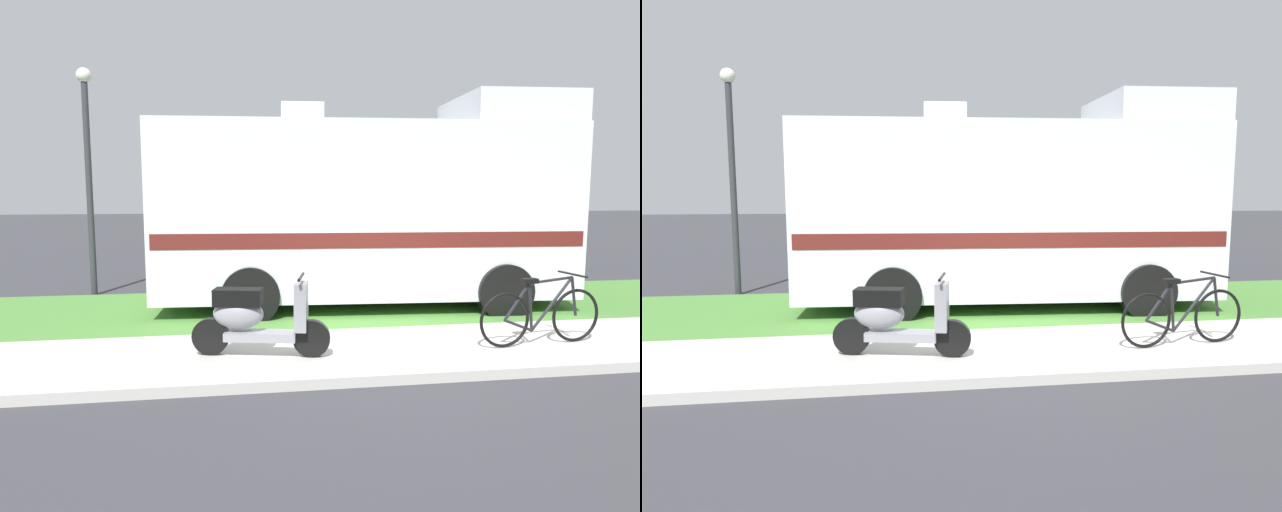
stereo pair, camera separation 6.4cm
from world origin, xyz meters
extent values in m
plane|color=#38383D|center=(0.00, 0.00, 0.00)|extent=(80.00, 80.00, 0.00)
cube|color=beige|center=(0.00, -1.20, 0.06)|extent=(24.00, 2.00, 0.12)
cube|color=#4C8438|center=(0.00, 1.50, 0.04)|extent=(24.00, 3.40, 0.08)
cube|color=silver|center=(0.43, 1.73, 1.72)|extent=(7.03, 2.79, 2.84)
cube|color=silver|center=(2.97, 1.57, 3.39)|extent=(1.94, 2.34, 0.50)
cube|color=#591E19|center=(0.43, 1.73, 1.29)|extent=(6.89, 2.80, 0.24)
cube|color=black|center=(3.85, 1.51, 2.22)|extent=(0.21, 1.99, 0.90)
cube|color=silver|center=(-0.60, 1.80, 3.32)|extent=(0.74, 0.64, 0.36)
cylinder|color=black|center=(2.64, 2.71, 0.45)|extent=(0.92, 0.34, 0.90)
cylinder|color=black|center=(2.49, 0.48, 0.45)|extent=(0.92, 0.34, 0.90)
cylinder|color=black|center=(-1.39, 2.98, 0.45)|extent=(0.92, 0.34, 0.90)
cylinder|color=black|center=(-1.53, 0.74, 0.45)|extent=(0.92, 0.34, 0.90)
cylinder|color=black|center=(-0.89, -1.42, 0.34)|extent=(0.45, 0.19, 0.44)
cylinder|color=black|center=(-2.06, -1.15, 0.34)|extent=(0.45, 0.19, 0.44)
cube|color=gray|center=(-1.48, -1.28, 0.36)|extent=(0.88, 0.46, 0.10)
cube|color=black|center=(-1.74, -1.23, 0.82)|extent=(0.60, 0.38, 0.20)
ellipsoid|color=gray|center=(-1.74, -1.23, 0.62)|extent=(0.65, 0.43, 0.36)
cube|color=gray|center=(-1.01, -1.39, 0.72)|extent=(0.21, 0.34, 0.56)
cylinder|color=black|center=(-1.01, -1.39, 1.07)|extent=(0.15, 0.50, 0.04)
sphere|color=white|center=(-1.01, -1.39, 0.90)|extent=(0.12, 0.12, 0.12)
torus|color=black|center=(2.56, -1.30, 0.47)|extent=(0.69, 0.12, 0.69)
torus|color=black|center=(1.53, -1.41, 0.47)|extent=(0.69, 0.12, 0.69)
cylinder|color=black|center=(2.20, -1.34, 0.64)|extent=(0.59, 0.10, 0.68)
cylinder|color=black|center=(1.89, -1.37, 0.61)|extent=(0.10, 0.05, 0.61)
cylinder|color=black|center=(2.17, -1.34, 0.94)|extent=(0.63, 0.10, 0.09)
cylinder|color=black|center=(1.72, -1.39, 0.39)|extent=(0.41, 0.08, 0.19)
cylinder|color=black|center=(1.69, -1.40, 0.69)|extent=(0.36, 0.08, 0.47)
cylinder|color=black|center=(2.52, -1.31, 0.72)|extent=(0.12, 0.05, 0.51)
cube|color=black|center=(1.86, -1.38, 0.95)|extent=(0.21, 0.12, 0.06)
cylinder|color=black|center=(2.47, -1.31, 1.01)|extent=(0.08, 0.52, 0.03)
cube|color=silver|center=(5.02, 6.16, 0.99)|extent=(2.65, 2.18, 1.43)
cube|color=black|center=(5.02, 6.16, 1.41)|extent=(2.52, 2.19, 0.44)
cube|color=silver|center=(2.22, 6.34, 0.68)|extent=(3.21, 2.21, 0.80)
cylinder|color=black|center=(5.28, 7.12, 0.38)|extent=(0.77, 0.29, 0.76)
cylinder|color=black|center=(5.16, 5.18, 0.38)|extent=(0.77, 0.29, 0.76)
cylinder|color=black|center=(1.92, 7.33, 0.38)|extent=(0.77, 0.29, 0.76)
cylinder|color=black|center=(1.79, 5.39, 0.38)|extent=(0.77, 0.29, 0.76)
cylinder|color=#333338|center=(-4.51, 3.60, 2.04)|extent=(0.12, 0.12, 4.08)
sphere|color=silver|center=(-4.51, 3.60, 4.20)|extent=(0.28, 0.28, 0.28)
camera|label=1|loc=(-1.76, -7.69, 2.09)|focal=31.10mm
camera|label=2|loc=(-1.70, -7.70, 2.09)|focal=31.10mm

